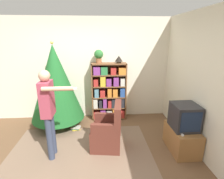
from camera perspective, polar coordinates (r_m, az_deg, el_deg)
ground_plane at (r=3.44m, az=-10.13°, el=-21.35°), size 14.00×14.00×0.00m
wall_back at (r=4.65m, az=-8.74°, el=6.51°), size 8.00×0.10×2.60m
wall_right at (r=3.37m, az=29.27°, el=0.66°), size 0.10×8.00×2.60m
area_rug at (r=3.63m, az=-10.17°, el=-19.03°), size 2.68×1.78×0.01m
bookshelf at (r=4.55m, az=-1.02°, el=-0.90°), size 0.89×0.30×1.49m
tv_stand at (r=3.73m, az=21.79°, el=-14.74°), size 0.46×0.75×0.47m
television at (r=3.52m, az=22.63°, el=-8.17°), size 0.45×0.47×0.47m
game_remote at (r=3.38m, az=21.75°, el=-13.34°), size 0.04×0.12×0.02m
christmas_tree at (r=4.26m, az=-17.91°, el=2.05°), size 1.24×1.24×2.03m
armchair at (r=3.52m, az=-1.27°, el=-13.81°), size 0.64×0.63×0.92m
standing_person at (r=3.18m, az=-20.03°, el=-5.70°), size 0.63×0.47×1.61m
potted_plant at (r=4.36m, az=-4.37°, el=11.03°), size 0.22×0.22×0.33m
table_lamp at (r=4.40m, az=2.25°, el=9.95°), size 0.20×0.20×0.18m
book_pile_near_tree at (r=4.32m, az=-11.72°, el=-12.24°), size 0.23×0.18×0.07m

